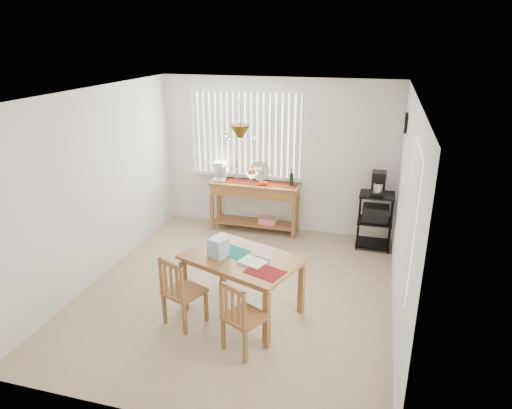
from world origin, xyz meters
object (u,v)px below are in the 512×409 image
(sideboard, at_px, (255,195))
(chair_right, at_px, (242,317))
(wire_cart, at_px, (375,216))
(dining_table, at_px, (242,263))
(chair_left, at_px, (182,292))
(cart_items, at_px, (378,183))

(sideboard, relative_size, chair_right, 1.81)
(wire_cart, bearing_deg, dining_table, -123.63)
(wire_cart, distance_m, dining_table, 2.73)
(wire_cart, relative_size, chair_right, 1.07)
(wire_cart, bearing_deg, chair_left, -127.39)
(sideboard, height_order, dining_table, sideboard)
(chair_left, distance_m, chair_right, 0.87)
(wire_cart, xyz_separation_m, cart_items, (0.00, 0.01, 0.53))
(dining_table, distance_m, chair_left, 0.78)
(chair_right, bearing_deg, sideboard, 103.13)
(dining_table, xyz_separation_m, chair_right, (0.24, -0.76, -0.23))
(sideboard, distance_m, wire_cart, 2.02)
(wire_cart, xyz_separation_m, dining_table, (-1.51, -2.27, 0.10))
(sideboard, distance_m, chair_left, 2.90)
(dining_table, relative_size, chair_left, 1.80)
(wire_cart, distance_m, chair_left, 3.45)
(wire_cart, bearing_deg, sideboard, 175.96)
(sideboard, bearing_deg, chair_right, -76.87)
(cart_items, distance_m, chair_right, 3.36)
(cart_items, distance_m, chair_left, 3.52)
(chair_left, relative_size, chair_right, 1.03)
(wire_cart, distance_m, chair_right, 3.29)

